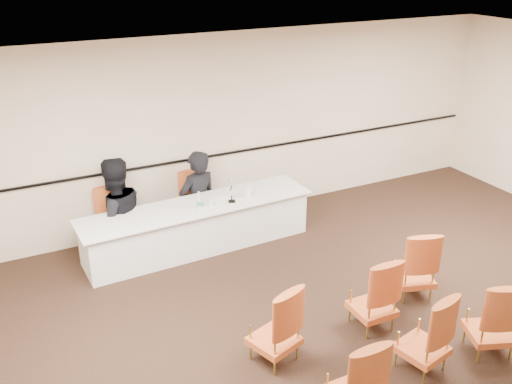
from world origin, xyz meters
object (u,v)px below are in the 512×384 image
aud_chair_back_left (355,378)px  panelist_main (198,206)px  aud_chair_front_mid (373,292)px  aud_chair_front_right (414,263)px  drinking_glass (211,203)px  panelist_second (116,222)px  microphone (232,192)px  aud_chair_front_left (274,323)px  panelist_main_chair (198,203)px  coffee_cup (248,192)px  panelist_second_chair (116,221)px  aud_chair_back_mid (424,331)px  water_bottle (199,200)px  panel_table (198,227)px  aud_chair_back_right (492,316)px

aud_chair_back_left → panelist_main: bearing=88.3°
aud_chair_front_mid → aud_chair_front_right: size_ratio=1.00×
drinking_glass → aud_chair_back_left: size_ratio=0.11×
panelist_second → microphone: (1.59, -0.61, 0.40)m
aud_chair_front_left → panelist_main_chair: bearing=64.6°
panelist_main_chair → panelist_second: bearing=-180.0°
panelist_main_chair → coffee_cup: (0.59, -0.59, 0.29)m
panelist_second_chair → aud_chair_front_left: same height
panelist_second → aud_chair_front_left: (0.90, -3.20, 0.02)m
panelist_main → panelist_main_chair: panelist_main is taller
panelist_second_chair → coffee_cup: bearing=-18.2°
drinking_glass → aud_chair_front_left: (-0.36, -2.60, -0.27)m
drinking_glass → aud_chair_back_mid: bearing=-74.2°
drinking_glass → aud_chair_front_mid: aud_chair_front_mid is taller
panelist_second → aud_chair_back_mid: (2.24, -4.03, 0.02)m
microphone → aud_chair_back_left: microphone is taller
panelist_second_chair → aud_chair_back_mid: size_ratio=1.00×
aud_chair_front_right → microphone: bearing=141.1°
aud_chair_front_right → aud_chair_front_mid: bearing=-143.0°
panelist_second_chair → aud_chair_front_right: same height
panelist_main → coffee_cup: size_ratio=13.18×
aud_chair_front_mid → microphone: bearing=104.5°
panelist_second → aud_chair_front_left: 3.33m
drinking_glass → panelist_main: bearing=86.5°
panelist_main_chair → water_bottle: 0.75m
panel_table → panelist_second_chair: size_ratio=3.66×
aud_chair_front_left → aud_chair_front_right: (2.19, 0.30, 0.00)m
panelist_main → aud_chair_front_right: panelist_main is taller
aud_chair_front_right → aud_chair_back_mid: size_ratio=1.00×
microphone → drinking_glass: bearing=-161.2°
panel_table → aud_chair_back_right: 4.17m
aud_chair_back_right → panelist_main: bearing=134.9°
panel_table → aud_chair_front_mid: aud_chair_front_mid is taller
water_bottle → drinking_glass: (0.17, -0.03, -0.07)m
panel_table → panelist_main_chair: (0.21, 0.54, 0.13)m
panelist_main → aud_chair_back_mid: bearing=90.6°
aud_chair_front_mid → aud_chair_back_right: same height
panel_table → microphone: microphone is taller
aud_chair_back_left → aud_chair_back_right: (1.91, 0.12, 0.00)m
aud_chair_front_mid → aud_chair_back_left: size_ratio=1.00×
coffee_cup → aud_chair_front_left: bearing=-110.4°
panelist_second_chair → aud_chair_front_mid: size_ratio=1.00×
panelist_second_chair → aud_chair_front_mid: (2.21, -3.20, 0.00)m
aud_chair_back_left → panelist_main_chair: bearing=88.3°
panel_table → panelist_main_chair: 0.59m
panelist_main_chair → coffee_cup: size_ratio=6.84×
microphone → aud_chair_front_mid: size_ratio=0.32×
microphone → aud_chair_back_right: size_ratio=0.32×
panelist_main → coffee_cup: 0.91m
panelist_main → aud_chair_back_mid: 4.18m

